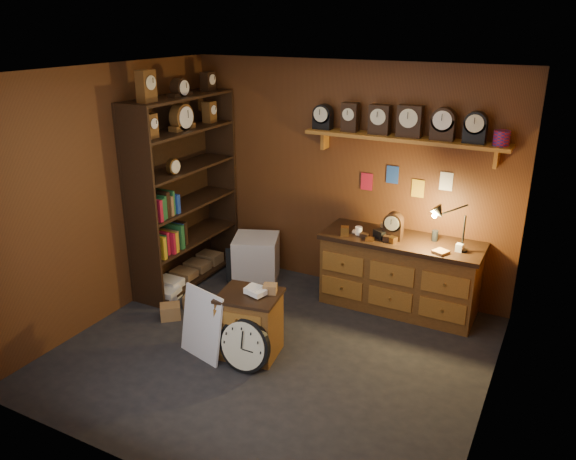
# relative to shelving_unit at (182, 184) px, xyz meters

# --- Properties ---
(floor) EXTENTS (4.00, 4.00, 0.00)m
(floor) POSITION_rel_shelving_unit_xyz_m (1.79, -0.98, -1.25)
(floor) COLOR black
(floor) RESTS_ON ground
(room_shell) EXTENTS (4.02, 3.62, 2.71)m
(room_shell) POSITION_rel_shelving_unit_xyz_m (1.84, -0.87, 0.47)
(room_shell) COLOR #552E14
(room_shell) RESTS_ON ground
(shelving_unit) EXTENTS (0.47, 1.60, 2.58)m
(shelving_unit) POSITION_rel_shelving_unit_xyz_m (0.00, 0.00, 0.00)
(shelving_unit) COLOR black
(shelving_unit) RESTS_ON ground
(workbench) EXTENTS (1.76, 0.66, 1.36)m
(workbench) POSITION_rel_shelving_unit_xyz_m (2.60, 0.49, -0.78)
(workbench) COLOR brown
(workbench) RESTS_ON ground
(low_cabinet) EXTENTS (0.65, 0.57, 0.75)m
(low_cabinet) POSITION_rel_shelving_unit_xyz_m (1.60, -1.10, -0.89)
(low_cabinet) COLOR brown
(low_cabinet) RESTS_ON ground
(big_round_clock) EXTENTS (0.53, 0.17, 0.53)m
(big_round_clock) POSITION_rel_shelving_unit_xyz_m (1.69, -1.35, -0.99)
(big_round_clock) COLOR black
(big_round_clock) RESTS_ON ground
(white_panel) EXTENTS (0.55, 0.27, 0.70)m
(white_panel) POSITION_rel_shelving_unit_xyz_m (1.20, -1.34, -1.25)
(white_panel) COLOR silver
(white_panel) RESTS_ON ground
(mini_fridge) EXTENTS (0.70, 0.73, 0.56)m
(mini_fridge) POSITION_rel_shelving_unit_xyz_m (0.77, 0.41, -0.97)
(mini_fridge) COLOR silver
(mini_fridge) RESTS_ON ground
(floor_box_a) EXTENTS (0.28, 0.26, 0.14)m
(floor_box_a) POSITION_rel_shelving_unit_xyz_m (0.52, -0.55, -1.18)
(floor_box_a) COLOR olive
(floor_box_a) RESTS_ON ground
(floor_box_b) EXTENTS (0.26, 0.30, 0.13)m
(floor_box_b) POSITION_rel_shelving_unit_xyz_m (0.14, -0.56, -1.19)
(floor_box_b) COLOR white
(floor_box_b) RESTS_ON ground
(floor_box_c) EXTENTS (0.28, 0.28, 0.16)m
(floor_box_c) POSITION_rel_shelving_unit_xyz_m (0.45, -0.91, -1.17)
(floor_box_c) COLOR olive
(floor_box_c) RESTS_ON ground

